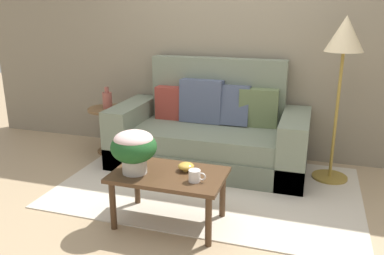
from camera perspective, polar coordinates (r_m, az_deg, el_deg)
ground_plane at (r=3.65m, az=1.65°, el=-9.66°), size 14.00×14.00×0.00m
wall_back at (r=4.46m, az=6.26°, el=12.94°), size 6.40×0.12×2.66m
area_rug at (r=3.79m, az=2.35°, el=-8.53°), size 2.75×1.73×0.01m
couch at (r=4.21m, az=2.66°, el=-0.97°), size 2.02×0.92×1.11m
coffee_table at (r=3.05m, az=-3.37°, el=-7.64°), size 0.86×0.53×0.43m
side_table at (r=4.66m, az=-12.02°, el=0.82°), size 0.45×0.45×0.53m
floor_lamp at (r=3.87m, az=21.10°, el=10.58°), size 0.35×0.35×1.57m
potted_plant at (r=2.98m, az=-8.43°, el=-2.79°), size 0.35×0.35×0.33m
coffee_mug at (r=2.87m, az=0.44°, el=-7.00°), size 0.13×0.09×0.09m
snack_bowl at (r=3.05m, az=-0.87°, el=-5.65°), size 0.13×0.13×0.07m
table_vase at (r=4.59m, az=-12.17°, el=3.97°), size 0.11×0.11×0.25m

